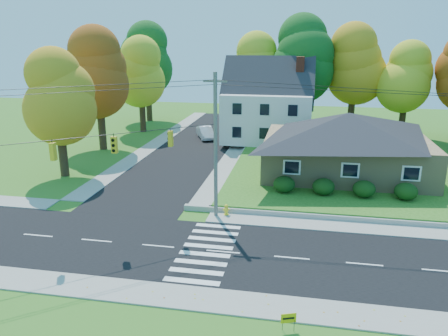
# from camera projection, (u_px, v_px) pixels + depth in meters

# --- Properties ---
(ground) EXTENTS (120.00, 120.00, 0.00)m
(ground) POSITION_uv_depth(u_px,v_px,m) (223.00, 252.00, 25.64)
(ground) COLOR #3D7923
(road_main) EXTENTS (90.00, 8.00, 0.02)m
(road_main) POSITION_uv_depth(u_px,v_px,m) (223.00, 252.00, 25.64)
(road_main) COLOR black
(road_main) RESTS_ON ground
(road_cross) EXTENTS (8.00, 44.00, 0.02)m
(road_cross) POSITION_uv_depth(u_px,v_px,m) (198.00, 145.00, 51.55)
(road_cross) COLOR black
(road_cross) RESTS_ON ground
(sidewalk_north) EXTENTS (90.00, 2.00, 0.08)m
(sidewalk_north) POSITION_uv_depth(u_px,v_px,m) (236.00, 218.00, 30.34)
(sidewalk_north) COLOR #9C9A90
(sidewalk_north) RESTS_ON ground
(sidewalk_south) EXTENTS (90.00, 2.00, 0.08)m
(sidewalk_south) POSITION_uv_depth(u_px,v_px,m) (204.00, 299.00, 20.92)
(sidewalk_south) COLOR #9C9A90
(sidewalk_south) RESTS_ON ground
(lawn) EXTENTS (30.00, 30.00, 0.50)m
(lawn) POSITION_uv_depth(u_px,v_px,m) (392.00, 163.00, 43.06)
(lawn) COLOR #3D7923
(lawn) RESTS_ON ground
(ranch_house) EXTENTS (14.60, 10.60, 5.40)m
(ranch_house) POSITION_uv_depth(u_px,v_px,m) (346.00, 142.00, 38.37)
(ranch_house) COLOR tan
(ranch_house) RESTS_ON lawn
(colonial_house) EXTENTS (10.40, 8.40, 9.60)m
(colonial_house) POSITION_uv_depth(u_px,v_px,m) (268.00, 105.00, 50.70)
(colonial_house) COLOR silver
(colonial_house) RESTS_ON lawn
(hedge_row) EXTENTS (10.70, 1.70, 1.27)m
(hedge_row) POSITION_uv_depth(u_px,v_px,m) (344.00, 188.00, 33.23)
(hedge_row) COLOR #163A10
(hedge_row) RESTS_ON lawn
(traffic_infrastructure) EXTENTS (38.10, 10.66, 10.00)m
(traffic_infrastructure) POSITION_uv_depth(u_px,v_px,m) (225.00, 162.00, 25.48)
(traffic_infrastructure) COLOR #666059
(traffic_infrastructure) RESTS_ON ground
(tree_lot_0) EXTENTS (6.72, 6.72, 12.51)m
(tree_lot_0) POSITION_uv_depth(u_px,v_px,m) (257.00, 69.00, 55.65)
(tree_lot_0) COLOR #3F2A19
(tree_lot_0) RESTS_ON lawn
(tree_lot_1) EXTENTS (7.84, 7.84, 14.60)m
(tree_lot_1) POSITION_uv_depth(u_px,v_px,m) (305.00, 59.00, 53.28)
(tree_lot_1) COLOR #3F2A19
(tree_lot_1) RESTS_ON lawn
(tree_lot_2) EXTENTS (7.28, 7.28, 13.56)m
(tree_lot_2) POSITION_uv_depth(u_px,v_px,m) (355.00, 65.00, 53.35)
(tree_lot_2) COLOR #3F2A19
(tree_lot_2) RESTS_ON lawn
(tree_lot_3) EXTENTS (6.16, 6.16, 11.47)m
(tree_lot_3) POSITION_uv_depth(u_px,v_px,m) (407.00, 77.00, 51.72)
(tree_lot_3) COLOR #3F2A19
(tree_lot_3) RESTS_ON lawn
(tree_west_0) EXTENTS (6.16, 6.16, 11.47)m
(tree_west_0) POSITION_uv_depth(u_px,v_px,m) (57.00, 97.00, 37.91)
(tree_west_0) COLOR #3F2A19
(tree_west_0) RESTS_ON ground
(tree_west_1) EXTENTS (7.28, 7.28, 13.56)m
(tree_west_1) POSITION_uv_depth(u_px,v_px,m) (97.00, 73.00, 47.13)
(tree_west_1) COLOR #3F2A19
(tree_west_1) RESTS_ON ground
(tree_west_2) EXTENTS (6.72, 6.72, 12.51)m
(tree_west_2) POSITION_uv_depth(u_px,v_px,m) (140.00, 72.00, 56.56)
(tree_west_2) COLOR #3F2A19
(tree_west_2) RESTS_ON ground
(tree_west_3) EXTENTS (7.84, 7.84, 14.60)m
(tree_west_3) POSITION_uv_depth(u_px,v_px,m) (147.00, 59.00, 64.08)
(tree_west_3) COLOR #3F2A19
(tree_west_3) RESTS_ON ground
(white_car) EXTENTS (3.31, 4.79, 1.50)m
(white_car) POSITION_uv_depth(u_px,v_px,m) (206.00, 133.00, 54.47)
(white_car) COLOR silver
(white_car) RESTS_ON road_cross
(fire_hydrant) EXTENTS (0.49, 0.38, 0.84)m
(fire_hydrant) POSITION_uv_depth(u_px,v_px,m) (226.00, 210.00, 30.80)
(fire_hydrant) COLOR yellow
(fire_hydrant) RESTS_ON ground
(yard_sign) EXTENTS (0.65, 0.26, 0.85)m
(yard_sign) POSITION_uv_depth(u_px,v_px,m) (289.00, 319.00, 18.58)
(yard_sign) COLOR black
(yard_sign) RESTS_ON ground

